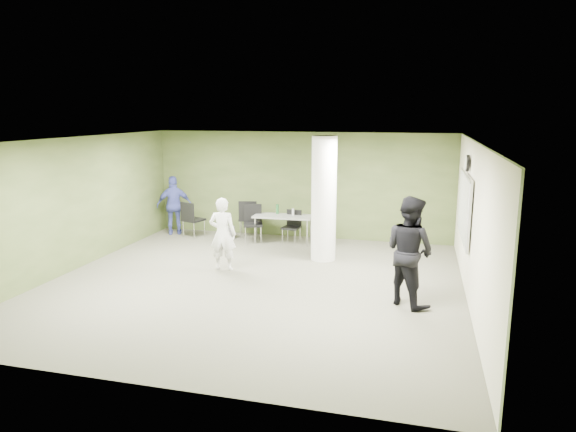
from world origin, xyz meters
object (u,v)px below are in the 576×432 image
(folding_table, at_px, (283,217))
(man_black, at_px, (409,251))
(chair_back_left, at_px, (191,217))
(woman_white, at_px, (223,234))
(man_blue, at_px, (174,205))

(folding_table, xyz_separation_m, man_black, (3.22, -3.60, 0.30))
(chair_back_left, distance_m, woman_white, 3.09)
(woman_white, height_order, man_black, man_black)
(folding_table, distance_m, man_blue, 3.13)
(chair_back_left, bearing_deg, folding_table, -158.15)
(chair_back_left, bearing_deg, man_blue, -3.94)
(folding_table, height_order, chair_back_left, chair_back_left)
(chair_back_left, distance_m, man_black, 6.73)
(woman_white, relative_size, man_blue, 0.97)
(woman_white, xyz_separation_m, man_black, (3.86, -1.05, 0.18))
(chair_back_left, xyz_separation_m, woman_white, (1.87, -2.45, 0.21))
(chair_back_left, relative_size, woman_white, 0.62)
(woman_white, distance_m, man_black, 4.01)
(folding_table, distance_m, chair_back_left, 2.52)
(woman_white, bearing_deg, man_black, 159.29)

